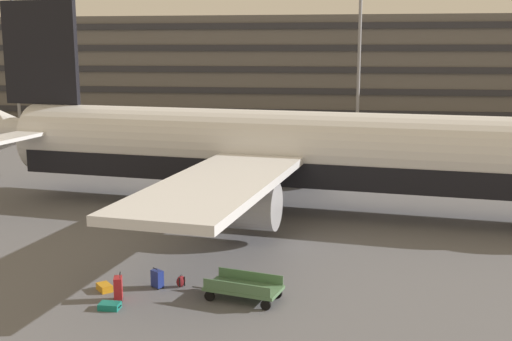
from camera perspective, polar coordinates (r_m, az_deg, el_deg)
name	(u,v)px	position (r m, az deg, el deg)	size (l,w,h in m)	color
ground_plane	(338,209)	(34.91, 7.40, -3.46)	(600.00, 600.00, 0.00)	#5B5B60
terminal_structure	(347,68)	(81.42, 8.16, 9.09)	(166.19, 14.29, 12.39)	#605B56
airliner	(282,151)	(34.01, 2.31, 1.76)	(37.63, 30.37, 11.33)	silver
suitcase_laid_flat	(110,306)	(22.32, -12.99, -11.76)	(0.72, 0.48, 0.22)	#147266
suitcase_teal	(104,287)	(23.92, -13.43, -10.16)	(0.74, 0.75, 0.25)	orange
suitcase_red	(157,278)	(23.75, -8.85, -9.54)	(0.52, 0.48, 0.77)	navy
suitcase_upright	(118,288)	(22.85, -12.26, -10.27)	(0.40, 0.54, 1.00)	#B21E23
backpack_silver	(181,281)	(23.78, -6.76, -9.85)	(0.39, 0.40, 0.47)	maroon
baggage_cart	(243,288)	(22.42, -1.14, -10.48)	(3.37, 1.87, 0.82)	#4C724C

